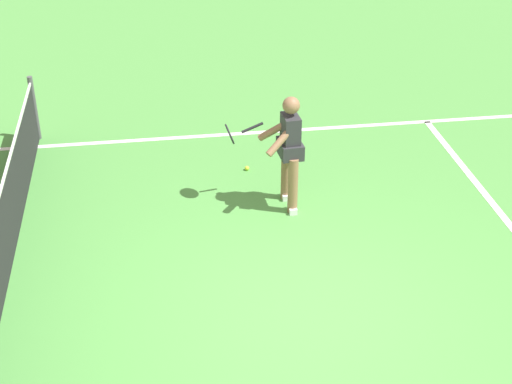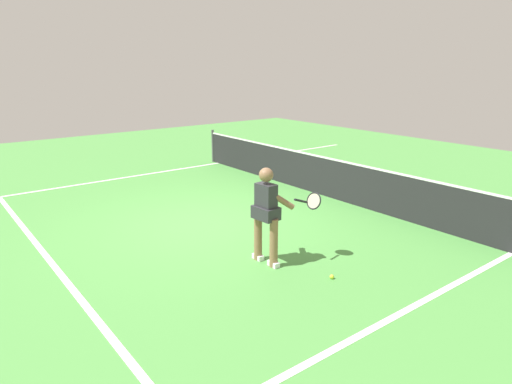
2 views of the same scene
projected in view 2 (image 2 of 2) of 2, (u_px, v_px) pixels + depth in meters
The scene contains 7 objects.
ground_plane at pixel (201, 223), 9.01m from camera, with size 25.52×25.52×0.00m, color #4C9342.
service_line_marking at pixel (49, 259), 7.33m from camera, with size 8.95×0.10×0.01m, color white.
sideline_left_marking at pixel (116, 179), 12.41m from camera, with size 0.10×17.63×0.01m, color white.
sideline_right_marking at pixel (389, 320), 5.61m from camera, with size 0.10×17.63×0.01m, color white.
court_net at pixel (320, 175), 10.84m from camera, with size 9.63×0.08×1.02m.
tennis_player at pixel (268, 212), 7.00m from camera, with size 0.75×0.97×1.55m.
tennis_ball_near at pixel (332, 277), 6.67m from camera, with size 0.07×0.07×0.07m, color #D1E533.
Camera 2 is at (7.39, -4.33, 3.07)m, focal length 31.82 mm.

